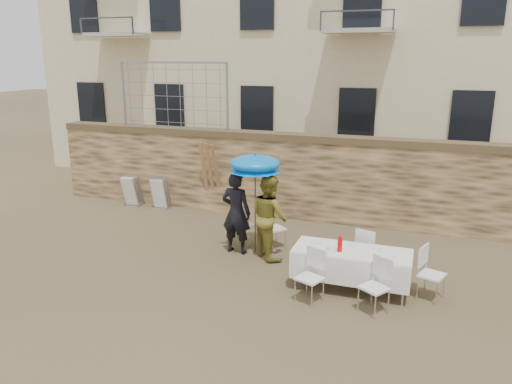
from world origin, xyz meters
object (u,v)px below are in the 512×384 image
(table_chair_back, at_px, (368,251))
(table_chair_side, at_px, (432,274))
(woman_dress, at_px, (269,216))
(couple_chair_right, at_px, (275,227))
(soda_bottle, at_px, (340,245))
(table_chair_front_right, at_px, (374,286))
(couple_chair_left, at_px, (245,224))
(umbrella, at_px, (255,166))
(banquet_table, at_px, (352,252))
(table_chair_front_left, at_px, (310,277))
(chair_stack_left, at_px, (135,189))
(man_suit, at_px, (236,213))
(chair_stack_right, at_px, (163,192))

(table_chair_back, distance_m, table_chair_side, 1.39)
(woman_dress, bearing_deg, couple_chair_right, -41.51)
(soda_bottle, bearing_deg, table_chair_front_right, -40.60)
(woman_dress, height_order, couple_chair_left, woman_dress)
(umbrella, bearing_deg, banquet_table, -25.65)
(banquet_table, bearing_deg, table_chair_front_right, -56.31)
(table_chair_front_left, distance_m, table_chair_front_right, 1.10)
(soda_bottle, xyz_separation_m, chair_stack_left, (-6.56, 3.56, -0.45))
(man_suit, distance_m, banquet_table, 2.83)
(soda_bottle, bearing_deg, table_chair_front_left, -123.69)
(table_chair_back, bearing_deg, couple_chair_right, -2.26)
(soda_bottle, bearing_deg, woman_dress, 146.39)
(woman_dress, height_order, table_chair_side, woman_dress)
(couple_chair_left, bearing_deg, chair_stack_left, -16.82)
(couple_chair_left, height_order, chair_stack_left, couple_chair_left)
(couple_chair_left, height_order, table_chair_front_left, same)
(couple_chair_left, distance_m, table_chair_back, 2.94)
(woman_dress, height_order, banquet_table, woman_dress)
(table_chair_side, bearing_deg, banquet_table, 114.01)
(couple_chair_left, relative_size, chair_stack_right, 1.04)
(soda_bottle, height_order, table_chair_front_left, soda_bottle)
(table_chair_side, bearing_deg, table_chair_front_left, 132.95)
(couple_chair_left, bearing_deg, table_chair_front_left, 139.76)
(man_suit, xyz_separation_m, table_chair_side, (4.05, -0.88, -0.43))
(table_chair_side, relative_size, chair_stack_right, 1.04)
(woman_dress, bearing_deg, table_chair_front_left, 170.24)
(man_suit, height_order, banquet_table, man_suit)
(banquet_table, distance_m, table_chair_front_right, 0.94)
(table_chair_side, xyz_separation_m, chair_stack_left, (-8.16, 3.31, -0.02))
(couple_chair_left, distance_m, table_chair_front_right, 3.89)
(umbrella, relative_size, chair_stack_left, 2.23)
(couple_chair_right, relative_size, chair_stack_right, 1.04)
(couple_chair_left, height_order, couple_chair_right, same)
(soda_bottle, distance_m, table_chair_front_right, 1.02)
(woman_dress, relative_size, couple_chair_right, 1.88)
(couple_chair_right, bearing_deg, table_chair_back, -159.52)
(banquet_table, bearing_deg, man_suit, 159.69)
(table_chair_front_right, bearing_deg, couple_chair_right, 170.43)
(woman_dress, xyz_separation_m, table_chair_side, (3.30, -0.88, -0.42))
(man_suit, height_order, soda_bottle, man_suit)
(table_chair_back, xyz_separation_m, table_chair_side, (1.20, -0.70, 0.00))
(table_chair_front_right, xyz_separation_m, chair_stack_right, (-6.36, 4.16, -0.02))
(couple_chair_left, distance_m, table_chair_side, 4.30)
(couple_chair_right, xyz_separation_m, table_chair_front_left, (1.35, -2.28, 0.00))
(couple_chair_left, relative_size, table_chair_back, 1.00)
(man_suit, distance_m, chair_stack_right, 4.05)
(couple_chair_left, bearing_deg, table_chair_back, 173.42)
(woman_dress, bearing_deg, table_chair_side, -151.64)
(couple_chair_right, bearing_deg, chair_stack_left, 17.87)
(table_chair_front_left, bearing_deg, soda_bottle, 79.06)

